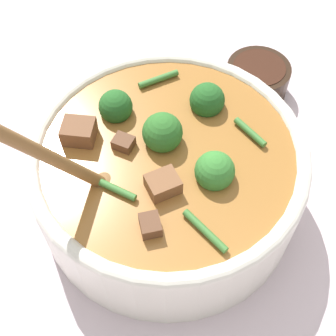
% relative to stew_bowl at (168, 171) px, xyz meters
% --- Properties ---
extents(ground_plane, '(4.00, 4.00, 0.00)m').
position_rel_stew_bowl_xyz_m(ground_plane, '(0.00, -0.00, -0.06)').
color(ground_plane, silver).
extents(stew_bowl, '(0.30, 0.29, 0.26)m').
position_rel_stew_bowl_xyz_m(stew_bowl, '(0.00, 0.00, 0.00)').
color(stew_bowl, white).
rests_on(stew_bowl, ground_plane).
extents(condiment_bowl, '(0.09, 0.09, 0.04)m').
position_rel_stew_bowl_xyz_m(condiment_bowl, '(0.22, -0.00, -0.03)').
color(condiment_bowl, black).
rests_on(condiment_bowl, ground_plane).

